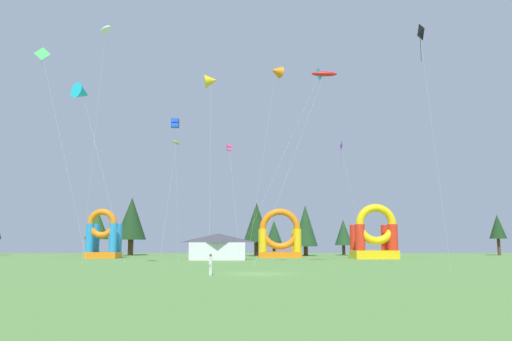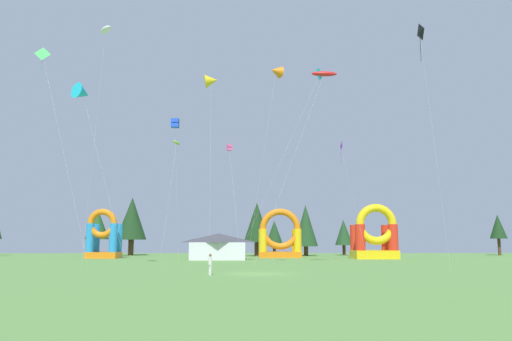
% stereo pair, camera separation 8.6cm
% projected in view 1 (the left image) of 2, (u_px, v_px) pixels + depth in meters
% --- Properties ---
extents(ground_plane, '(120.00, 120.00, 0.00)m').
position_uv_depth(ground_plane, '(259.00, 274.00, 37.34)').
color(ground_plane, '#5B8C42').
extents(kite_lime_parafoil, '(1.80, 5.22, 16.85)m').
position_uv_depth(kite_lime_parafoil, '(176.00, 143.00, 71.04)').
color(kite_lime_parafoil, '#8CD826').
rests_on(kite_lime_parafoil, ground_plane).
extents(kite_pink_box, '(1.99, 3.14, 15.26)m').
position_uv_depth(kite_pink_box, '(229.00, 148.00, 65.88)').
color(kite_pink_box, '#EA599E').
rests_on(kite_pink_box, ground_plane).
extents(kite_white_parafoil, '(3.98, 6.51, 22.62)m').
position_uv_depth(kite_white_parafoil, '(106.00, 30.00, 46.16)').
color(kite_white_parafoil, white).
rests_on(kite_white_parafoil, ground_plane).
extents(kite_red_parafoil, '(8.69, 1.08, 20.12)m').
position_uv_depth(kite_red_parafoil, '(324.00, 74.00, 51.33)').
color(kite_red_parafoil, red).
rests_on(kite_red_parafoil, ground_plane).
extents(kite_green_diamond, '(9.40, 6.04, 26.18)m').
position_uv_depth(kite_green_diamond, '(43.00, 56.00, 61.67)').
color(kite_green_diamond, green).
rests_on(kite_green_diamond, ground_plane).
extents(kite_blue_box, '(0.86, 5.20, 16.26)m').
position_uv_depth(kite_blue_box, '(175.00, 123.00, 56.16)').
color(kite_blue_box, blue).
rests_on(kite_blue_box, ground_plane).
extents(kite_orange_delta, '(3.83, 5.54, 20.40)m').
position_uv_depth(kite_orange_delta, '(276.00, 71.00, 50.58)').
color(kite_orange_delta, orange).
rests_on(kite_orange_delta, ground_plane).
extents(kite_cyan_delta, '(8.96, 6.42, 22.43)m').
position_uv_depth(kite_cyan_delta, '(82.00, 93.00, 63.11)').
color(kite_cyan_delta, '#19B7CC').
rests_on(kite_cyan_delta, ground_plane).
extents(kite_yellow_delta, '(2.30, 7.28, 27.00)m').
position_uv_depth(kite_yellow_delta, '(211.00, 81.00, 72.67)').
color(kite_yellow_delta, yellow).
rests_on(kite_yellow_delta, ground_plane).
extents(kite_teal_diamond, '(12.09, 1.53, 26.23)m').
position_uv_depth(kite_teal_diamond, '(320.00, 75.00, 68.79)').
color(kite_teal_diamond, '#0C7F7A').
rests_on(kite_teal_diamond, ground_plane).
extents(kite_black_diamond, '(3.11, 3.78, 20.29)m').
position_uv_depth(kite_black_diamond, '(419.00, 35.00, 41.29)').
color(kite_black_diamond, black).
rests_on(kite_black_diamond, ground_plane).
extents(kite_purple_diamond, '(3.87, 4.25, 14.15)m').
position_uv_depth(kite_purple_diamond, '(340.00, 147.00, 58.93)').
color(kite_purple_diamond, purple).
rests_on(kite_purple_diamond, ground_plane).
extents(person_left_edge, '(0.37, 0.37, 1.54)m').
position_uv_depth(person_left_edge, '(211.00, 263.00, 35.86)').
color(person_left_edge, silver).
rests_on(person_left_edge, ground_plane).
extents(inflatable_blue_arch, '(4.33, 3.86, 6.91)m').
position_uv_depth(inflatable_blue_arch, '(103.00, 239.00, 69.45)').
color(inflatable_blue_arch, orange).
rests_on(inflatable_blue_arch, ground_plane).
extents(inflatable_yellow_castle, '(5.80, 4.81, 7.43)m').
position_uv_depth(inflatable_yellow_castle, '(374.00, 239.00, 67.55)').
color(inflatable_yellow_castle, yellow).
rests_on(inflatable_yellow_castle, ground_plane).
extents(inflatable_orange_dome, '(6.16, 4.13, 7.10)m').
position_uv_depth(inflatable_orange_dome, '(280.00, 240.00, 71.88)').
color(inflatable_orange_dome, orange).
rests_on(inflatable_orange_dome, ground_plane).
extents(festival_tent, '(7.12, 4.25, 3.41)m').
position_uv_depth(festival_tent, '(218.00, 247.00, 64.15)').
color(festival_tent, silver).
rests_on(festival_tent, ground_plane).
extents(tree_row_1, '(3.98, 3.98, 7.75)m').
position_uv_depth(tree_row_1, '(97.00, 225.00, 83.14)').
color(tree_row_1, '#4C331E').
rests_on(tree_row_1, ground_plane).
extents(tree_row_2, '(5.00, 5.00, 9.71)m').
position_uv_depth(tree_row_2, '(132.00, 219.00, 82.90)').
color(tree_row_2, '#4C331E').
rests_on(tree_row_2, ground_plane).
extents(tree_row_3, '(4.22, 4.22, 8.59)m').
position_uv_depth(tree_row_3, '(257.00, 222.00, 79.48)').
color(tree_row_3, '#4C331E').
rests_on(tree_row_3, ground_plane).
extents(tree_row_4, '(2.91, 2.91, 5.82)m').
position_uv_depth(tree_row_4, '(274.00, 233.00, 83.37)').
color(tree_row_4, '#4C331E').
rests_on(tree_row_4, ground_plane).
extents(tree_row_5, '(3.93, 3.93, 8.27)m').
position_uv_depth(tree_row_5, '(305.00, 226.00, 80.75)').
color(tree_row_5, '#4C331E').
rests_on(tree_row_5, ground_plane).
extents(tree_row_6, '(2.97, 2.97, 6.00)m').
position_uv_depth(tree_row_6, '(343.00, 232.00, 83.33)').
color(tree_row_6, '#4C331E').
rests_on(tree_row_6, ground_plane).
extents(tree_row_7, '(2.75, 2.75, 6.84)m').
position_uv_depth(tree_row_7, '(497.00, 227.00, 83.17)').
color(tree_row_7, '#4C331E').
rests_on(tree_row_7, ground_plane).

